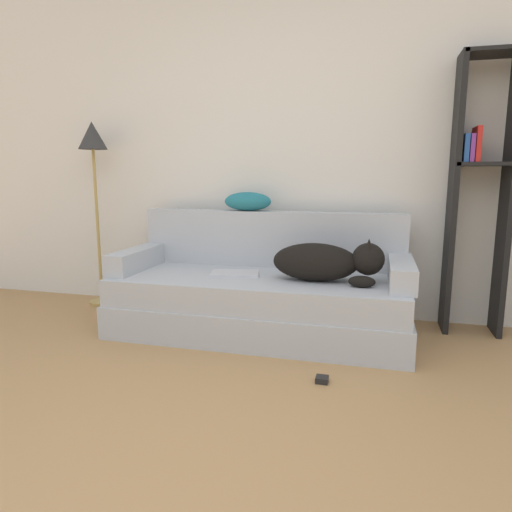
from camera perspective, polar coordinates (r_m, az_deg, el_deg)
wall_back at (r=3.51m, az=5.67°, el=14.86°), size 7.02×0.06×2.70m
couch at (r=3.10m, az=0.45°, el=-6.08°), size 1.95×0.84×0.39m
couch_backrest at (r=3.34m, az=1.94°, el=2.16°), size 1.91×0.15×0.40m
couch_arm_left at (r=3.36m, az=-14.61°, el=-0.35°), size 0.15×0.65×0.15m
couch_arm_right at (r=2.94m, az=17.71°, el=-1.97°), size 0.15×0.65×0.15m
dog at (r=2.89m, az=8.87°, el=-0.69°), size 0.69×0.26×0.27m
laptop at (r=3.08m, az=-2.65°, el=-2.19°), size 0.35×0.26×0.02m
throw_pillow at (r=3.36m, az=-1.04°, el=6.84°), size 0.35×0.19×0.14m
bookshelf at (r=3.34m, az=26.15°, el=7.95°), size 0.36×0.26×1.81m
floor_lamp at (r=3.89m, az=-19.66°, el=11.73°), size 0.22×0.22×1.47m
power_adapter at (r=2.46m, az=8.25°, el=-15.03°), size 0.06×0.06×0.03m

